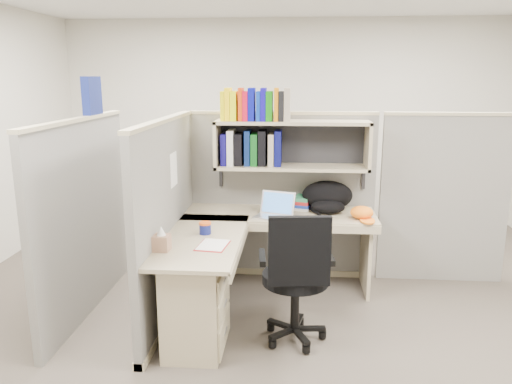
# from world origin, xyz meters

# --- Properties ---
(ground) EXTENTS (6.00, 6.00, 0.00)m
(ground) POSITION_xyz_m (0.00, 0.00, 0.00)
(ground) COLOR #39332C
(ground) RESTS_ON ground
(room_shell) EXTENTS (6.00, 6.00, 6.00)m
(room_shell) POSITION_xyz_m (0.00, 0.00, 1.62)
(room_shell) COLOR #B7B3A5
(room_shell) RESTS_ON ground
(cubicle) EXTENTS (3.79, 1.84, 1.95)m
(cubicle) POSITION_xyz_m (-0.37, 0.45, 0.91)
(cubicle) COLOR #5E5E59
(cubicle) RESTS_ON ground
(desk) EXTENTS (1.74, 1.75, 0.73)m
(desk) POSITION_xyz_m (-0.41, -0.29, 0.44)
(desk) COLOR tan
(desk) RESTS_ON ground
(laptop) EXTENTS (0.40, 0.40, 0.23)m
(laptop) POSITION_xyz_m (-0.05, 0.40, 0.84)
(laptop) COLOR #BBBBC0
(laptop) RESTS_ON desk
(backpack) EXTENTS (0.50, 0.40, 0.28)m
(backpack) POSITION_xyz_m (0.44, 0.66, 0.87)
(backpack) COLOR black
(backpack) RESTS_ON desk
(orange_cap) EXTENTS (0.27, 0.29, 0.11)m
(orange_cap) POSITION_xyz_m (0.72, 0.45, 0.79)
(orange_cap) COLOR orange
(orange_cap) RESTS_ON desk
(snack_canister) EXTENTS (0.10, 0.10, 0.10)m
(snack_canister) POSITION_xyz_m (-0.57, -0.10, 0.78)
(snack_canister) COLOR navy
(snack_canister) RESTS_ON desk
(tissue_box) EXTENTS (0.12, 0.12, 0.18)m
(tissue_box) POSITION_xyz_m (-0.81, -0.50, 0.82)
(tissue_box) COLOR #A67A5E
(tissue_box) RESTS_ON desk
(mouse) EXTENTS (0.10, 0.08, 0.03)m
(mouse) POSITION_xyz_m (0.07, 0.50, 0.75)
(mouse) COLOR #99AEDA
(mouse) RESTS_ON desk
(paper_cup) EXTENTS (0.08, 0.08, 0.11)m
(paper_cup) POSITION_xyz_m (-0.05, 0.67, 0.78)
(paper_cup) COLOR white
(paper_cup) RESTS_ON desk
(book_stack) EXTENTS (0.23, 0.27, 0.12)m
(book_stack) POSITION_xyz_m (0.21, 0.76, 0.79)
(book_stack) COLOR gray
(book_stack) RESTS_ON desk
(loose_paper) EXTENTS (0.23, 0.29, 0.00)m
(loose_paper) POSITION_xyz_m (-0.46, -0.36, 0.73)
(loose_paper) COLOR white
(loose_paper) RESTS_ON desk
(task_chair) EXTENTS (0.56, 0.52, 1.04)m
(task_chair) POSITION_xyz_m (0.16, -0.43, 0.37)
(task_chair) COLOR black
(task_chair) RESTS_ON ground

